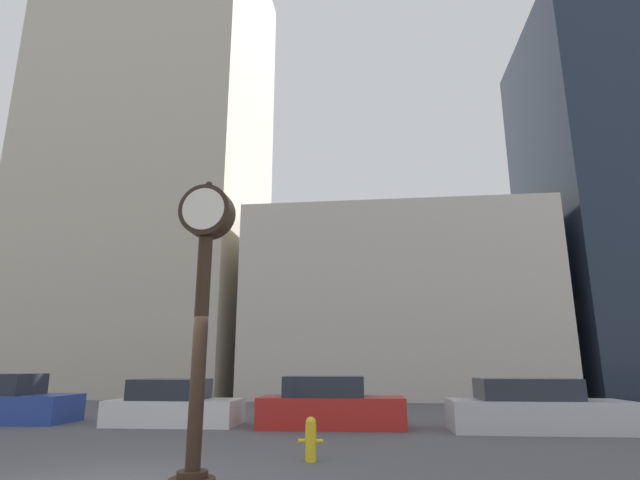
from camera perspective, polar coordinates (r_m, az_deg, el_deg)
The scene contains 8 objects.
building_tall_tower at distance 37.36m, azimuth -18.01°, elevation 8.98°, with size 13.73×12.00×31.89m.
building_storefront_row at distance 31.25m, azimuth 8.58°, elevation -7.78°, with size 16.54×12.00×10.20m.
building_glass_modern at distance 36.25m, azimuth 32.28°, elevation 4.26°, with size 11.30×12.00×23.60m.
street_clock at distance 8.36m, azimuth -13.22°, elevation -5.28°, with size 0.87×0.69×4.81m.
car_white at distance 16.48m, azimuth -16.34°, elevation -17.70°, with size 3.89×2.02×1.33m.
car_red at distance 15.19m, azimuth 1.11°, elevation -18.41°, with size 4.25×1.91×1.43m.
car_silver at distance 15.38m, azimuth 23.35°, elevation -17.33°, with size 4.73×1.85×1.39m.
fire_hydrant_near at distance 10.09m, azimuth -1.06°, elevation -21.74°, with size 0.47×0.21×0.80m.
Camera 1 is at (3.83, -7.05, 1.75)m, focal length 28.00 mm.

